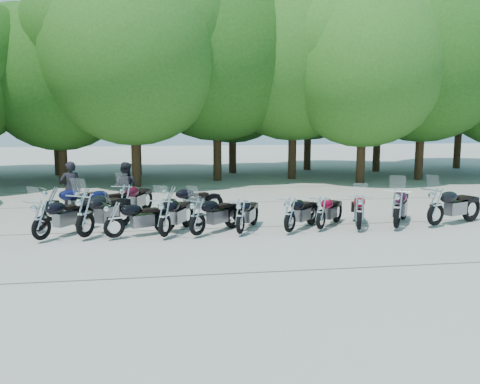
{
  "coord_description": "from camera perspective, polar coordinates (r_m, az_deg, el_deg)",
  "views": [
    {
      "loc": [
        -2.25,
        -13.49,
        3.38
      ],
      "look_at": [
        0.0,
        1.5,
        1.1
      ],
      "focal_mm": 38.0,
      "sensor_mm": 36.0,
      "label": 1
    }
  ],
  "objects": [
    {
      "name": "motorcycle_13",
      "position": [
        16.93,
        -12.76,
        -0.89
      ],
      "size": [
        1.53,
        2.44,
        1.33
      ],
      "primitive_type": null,
      "rotation": [
        0.0,
        0.0,
        2.76
      ],
      "color": "#3A0716",
      "rests_on": "ground"
    },
    {
      "name": "tree_15",
      "position": [
        36.06,
        23.77,
        13.65
      ],
      "size": [
        9.67,
        9.67,
        11.86
      ],
      "color": "#3A2614",
      "rests_on": "ground"
    },
    {
      "name": "motorcycle_2",
      "position": [
        14.29,
        -13.97,
        -2.92
      ],
      "size": [
        2.19,
        1.49,
        1.2
      ],
      "primitive_type": null,
      "rotation": [
        0.0,
        0.0,
        2.02
      ],
      "color": "black",
      "rests_on": "ground"
    },
    {
      "name": "tree_14",
      "position": [
        32.38,
        15.41,
        12.59
      ],
      "size": [
        8.02,
        8.02,
        9.84
      ],
      "color": "#3A2614",
      "rests_on": "ground"
    },
    {
      "name": "tree_12",
      "position": [
        30.32,
        -0.86,
        12.98
      ],
      "size": [
        7.88,
        7.88,
        9.67
      ],
      "color": "#3A2614",
      "rests_on": "ground"
    },
    {
      "name": "tree_10",
      "position": [
        31.13,
        -20.18,
        12.23
      ],
      "size": [
        7.78,
        7.78,
        9.55
      ],
      "color": "#3A2614",
      "rests_on": "ground"
    },
    {
      "name": "motorcycle_1",
      "position": [
        14.5,
        -17.02,
        -2.36
      ],
      "size": [
        1.92,
        2.64,
        1.46
      ],
      "primitive_type": null,
      "rotation": [
        0.0,
        0.0,
        2.64
      ],
      "color": "black",
      "rests_on": "ground"
    },
    {
      "name": "rider_1",
      "position": [
        17.93,
        -12.72,
        0.41
      ],
      "size": [
        1.08,
        0.99,
        1.81
      ],
      "primitive_type": "imported",
      "rotation": [
        0.0,
        0.0,
        2.72
      ],
      "color": "black",
      "rests_on": "ground"
    },
    {
      "name": "motorcycle_12",
      "position": [
        16.99,
        -17.13,
        -1.19
      ],
      "size": [
        2.19,
        1.75,
        1.23
      ],
      "primitive_type": null,
      "rotation": [
        0.0,
        0.0,
        2.15
      ],
      "color": "black",
      "rests_on": "ground"
    },
    {
      "name": "tree_6",
      "position": [
        26.32,
        13.76,
        13.61
      ],
      "size": [
        8.0,
        8.0,
        9.82
      ],
      "color": "#3A2614",
      "rests_on": "ground"
    },
    {
      "name": "tree_4",
      "position": [
        26.92,
        -2.63,
        15.49
      ],
      "size": [
        9.13,
        9.13,
        11.2
      ],
      "color": "#3A2614",
      "rests_on": "ground"
    },
    {
      "name": "tree_13",
      "position": [
        32.34,
        7.75,
        13.19
      ],
      "size": [
        8.31,
        8.31,
        10.2
      ],
      "color": "#3A2614",
      "rests_on": "ground"
    },
    {
      "name": "motorcycle_4",
      "position": [
        14.18,
        -4.8,
        -2.68
      ],
      "size": [
        2.05,
        2.03,
        1.25
      ],
      "primitive_type": null,
      "rotation": [
        0.0,
        0.0,
        2.34
      ],
      "color": "black",
      "rests_on": "ground"
    },
    {
      "name": "tree_3",
      "position": [
        24.94,
        -11.94,
        15.14
      ],
      "size": [
        8.7,
        8.7,
        10.67
      ],
      "color": "#3A2614",
      "rests_on": "ground"
    },
    {
      "name": "rider_0",
      "position": [
        18.0,
        -18.45,
        0.32
      ],
      "size": [
        0.77,
        0.61,
        1.88
      ],
      "primitive_type": "imported",
      "rotation": [
        0.0,
        0.0,
        3.39
      ],
      "color": "black",
      "rests_on": "ground"
    },
    {
      "name": "motorcycle_3",
      "position": [
        14.12,
        -8.47,
        -2.72
      ],
      "size": [
        1.57,
        2.35,
        1.28
      ],
      "primitive_type": null,
      "rotation": [
        0.0,
        0.0,
        2.71
      ],
      "color": "black",
      "rests_on": "ground"
    },
    {
      "name": "tree_2",
      "position": [
        26.87,
        -19.71,
        12.18
      ],
      "size": [
        7.31,
        7.31,
        8.97
      ],
      "color": "#3A2614",
      "rests_on": "ground"
    },
    {
      "name": "motorcycle_9",
      "position": [
        15.72,
        17.25,
        -1.64
      ],
      "size": [
        1.97,
        2.5,
        1.4
      ],
      "primitive_type": null,
      "rotation": [
        0.0,
        0.0,
        2.58
      ],
      "color": "#30061F",
      "rests_on": "ground"
    },
    {
      "name": "motorcycle_11",
      "position": [
        17.15,
        -20.33,
        -1.12
      ],
      "size": [
        2.36,
        1.8,
        1.31
      ],
      "primitive_type": null,
      "rotation": [
        0.0,
        0.0,
        2.11
      ],
      "color": "#0D113C",
      "rests_on": "ground"
    },
    {
      "name": "motorcycle_10",
      "position": [
        16.48,
        21.14,
        -1.42
      ],
      "size": [
        2.53,
        1.63,
        1.38
      ],
      "primitive_type": null,
      "rotation": [
        0.0,
        0.0,
        1.97
      ],
      "color": "black",
      "rests_on": "ground"
    },
    {
      "name": "motorcycle_0",
      "position": [
        14.62,
        -21.46,
        -2.82
      ],
      "size": [
        1.82,
        2.3,
        1.29
      ],
      "primitive_type": null,
      "rotation": [
        0.0,
        0.0,
        2.57
      ],
      "color": "black",
      "rests_on": "ground"
    },
    {
      "name": "ground",
      "position": [
        14.08,
        0.91,
        -5.33
      ],
      "size": [
        90.0,
        90.0,
        0.0
      ],
      "primitive_type": "plane",
      "color": "gray",
      "rests_on": "ground"
    },
    {
      "name": "motorcycle_8",
      "position": [
        15.26,
        13.26,
        -2.09
      ],
      "size": [
        1.41,
        2.29,
        1.24
      ],
      "primitive_type": null,
      "rotation": [
        0.0,
        0.0,
        2.78
      ],
      "color": "#9F051A",
      "rests_on": "ground"
    },
    {
      "name": "tree_11",
      "position": [
        30.03,
        -11.68,
        12.42
      ],
      "size": [
        7.56,
        7.56,
        9.28
      ],
      "color": "#3A2614",
      "rests_on": "ground"
    },
    {
      "name": "motorcycle_5",
      "position": [
        14.34,
        0.05,
        -2.64
      ],
      "size": [
        1.45,
        2.18,
        1.19
      ],
      "primitive_type": null,
      "rotation": [
        0.0,
        0.0,
        2.72
      ],
      "color": "black",
      "rests_on": "ground"
    },
    {
      "name": "tree_5",
      "position": [
        27.74,
        6.05,
        15.11
      ],
      "size": [
        9.04,
        9.04,
        11.1
      ],
      "color": "#3A2614",
      "rests_on": "ground"
    },
    {
      "name": "tree_7",
      "position": [
        28.79,
        20.0,
        14.05
      ],
      "size": [
        8.79,
        8.79,
        10.79
      ],
      "color": "#3A2614",
      "rests_on": "ground"
    },
    {
      "name": "motorcycle_6",
      "position": [
        14.6,
        5.63,
        -2.46
      ],
      "size": [
        1.88,
        2.04,
        1.2
      ],
      "primitive_type": null,
      "rotation": [
        0.0,
        0.0,
        2.43
      ],
      "color": "black",
      "rests_on": "ground"
    },
    {
      "name": "motorcycle_7",
      "position": [
        15.12,
        9.09,
        -2.23
      ],
      "size": [
        1.75,
        2.01,
        1.16
      ],
      "primitive_type": null,
      "rotation": [
        0.0,
        0.0,
        2.48
      ],
      "color": "maroon",
      "rests_on": "ground"
    },
    {
      "name": "motorcycle_14",
      "position": [
        16.79,
        -7.85,
        -0.98
      ],
      "size": [
        2.29,
        1.41,
        1.24
      ],
      "primitive_type": null,
      "rotation": [
        0.0,
        0.0,
        1.93
      ],
      "color": "black",
      "rests_on": "ground"
    }
  ]
}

